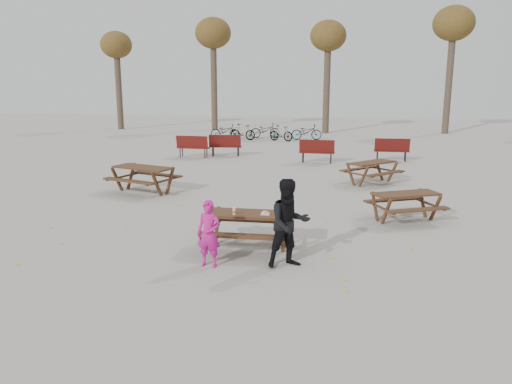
# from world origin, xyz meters

# --- Properties ---
(ground) EXTENTS (80.00, 80.00, 0.00)m
(ground) POSITION_xyz_m (0.00, 0.00, 0.00)
(ground) COLOR gray
(ground) RESTS_ON ground
(main_picnic_table) EXTENTS (1.80, 1.45, 0.78)m
(main_picnic_table) POSITION_xyz_m (0.00, 0.00, 0.59)
(main_picnic_table) COLOR #351F13
(main_picnic_table) RESTS_ON ground
(food_tray) EXTENTS (0.18, 0.11, 0.03)m
(food_tray) POSITION_xyz_m (0.37, -0.10, 0.79)
(food_tray) COLOR white
(food_tray) RESTS_ON main_picnic_table
(bread_roll) EXTENTS (0.14, 0.06, 0.05)m
(bread_roll) POSITION_xyz_m (0.37, -0.10, 0.83)
(bread_roll) COLOR tan
(bread_roll) RESTS_ON food_tray
(soda_bottle) EXTENTS (0.07, 0.07, 0.17)m
(soda_bottle) POSITION_xyz_m (-0.26, -0.19, 0.85)
(soda_bottle) COLOR silver
(soda_bottle) RESTS_ON main_picnic_table
(child) EXTENTS (0.51, 0.37, 1.29)m
(child) POSITION_xyz_m (-0.55, -1.17, 0.65)
(child) COLOR #C31882
(child) RESTS_ON ground
(adult) EXTENTS (1.03, 0.96, 1.70)m
(adult) POSITION_xyz_m (0.94, -0.93, 0.85)
(adult) COLOR black
(adult) RESTS_ON ground
(picnic_table_east) EXTENTS (2.08, 1.92, 0.72)m
(picnic_table_east) POSITION_xyz_m (3.55, 2.74, 0.36)
(picnic_table_east) COLOR #351F13
(picnic_table_east) RESTS_ON ground
(picnic_table_north) EXTENTS (2.34, 2.11, 0.83)m
(picnic_table_north) POSITION_xyz_m (-4.23, 4.80, 0.42)
(picnic_table_north) COLOR #351F13
(picnic_table_north) RESTS_ON ground
(picnic_table_far) EXTENTS (2.24, 2.25, 0.76)m
(picnic_table_far) POSITION_xyz_m (3.01, 7.42, 0.38)
(picnic_table_far) COLOR #351F13
(picnic_table_far) RESTS_ON ground
(park_bench_row) EXTENTS (10.53, 1.89, 1.03)m
(park_bench_row) POSITION_xyz_m (-0.75, 12.36, 0.52)
(park_bench_row) COLOR #5C1512
(park_bench_row) RESTS_ON ground
(bicycle_row) EXTENTS (6.84, 2.50, 0.95)m
(bicycle_row) POSITION_xyz_m (-2.55, 20.15, 0.47)
(bicycle_row) COLOR black
(bicycle_row) RESTS_ON ground
(tree_row) EXTENTS (32.17, 3.52, 8.26)m
(tree_row) POSITION_xyz_m (0.90, 25.15, 6.19)
(tree_row) COLOR #382B21
(tree_row) RESTS_ON ground
(fallen_leaves) EXTENTS (11.00, 11.00, 0.01)m
(fallen_leaves) POSITION_xyz_m (0.50, 2.50, 0.00)
(fallen_leaves) COLOR gold
(fallen_leaves) RESTS_ON ground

